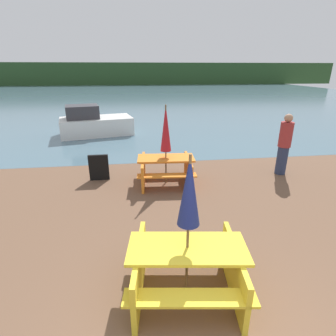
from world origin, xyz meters
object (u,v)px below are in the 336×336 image
picnic_table_yellow (187,265)px  picnic_table_orange (166,168)px  umbrella_navy (189,192)px  boat (94,123)px  signboard (99,168)px  umbrella_crimson (166,129)px  person (284,145)px

picnic_table_yellow → picnic_table_orange: (0.17, 3.86, -0.02)m
umbrella_navy → boat: (-2.55, 9.97, -1.05)m
umbrella_navy → boat: umbrella_navy is taller
picnic_table_yellow → picnic_table_orange: 3.86m
picnic_table_orange → signboard: same height
umbrella_crimson → boat: umbrella_crimson is taller
person → signboard: (-5.42, 0.21, -0.54)m
picnic_table_yellow → umbrella_navy: (-0.00, 0.00, 1.13)m
umbrella_crimson → signboard: umbrella_crimson is taller
picnic_table_yellow → umbrella_navy: umbrella_navy is taller
signboard → umbrella_crimson: bearing=-13.4°
picnic_table_yellow → signboard: bearing=111.5°
umbrella_crimson → boat: size_ratio=0.60×
umbrella_navy → boat: size_ratio=0.58×
picnic_table_orange → boat: boat is taller
picnic_table_orange → person: (3.55, 0.24, 0.46)m
picnic_table_yellow → picnic_table_orange: size_ratio=1.09×
umbrella_navy → umbrella_crimson: (0.17, 3.86, -0.05)m
umbrella_navy → boat: 10.34m
umbrella_navy → picnic_table_orange: bearing=87.4°
picnic_table_yellow → picnic_table_orange: bearing=87.4°
picnic_table_orange → signboard: size_ratio=2.16×
umbrella_crimson → signboard: bearing=166.6°
picnic_table_yellow → boat: bearing=104.3°
picnic_table_orange → boat: size_ratio=0.45×
boat → umbrella_crimson: bearing=-78.8°
picnic_table_orange → person: person is taller
picnic_table_orange → umbrella_navy: (-0.17, -3.86, 1.14)m
picnic_table_yellow → umbrella_navy: bearing=97.1°
person → signboard: size_ratio=2.42×
umbrella_crimson → signboard: 2.25m
boat → signboard: bearing=-94.2°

